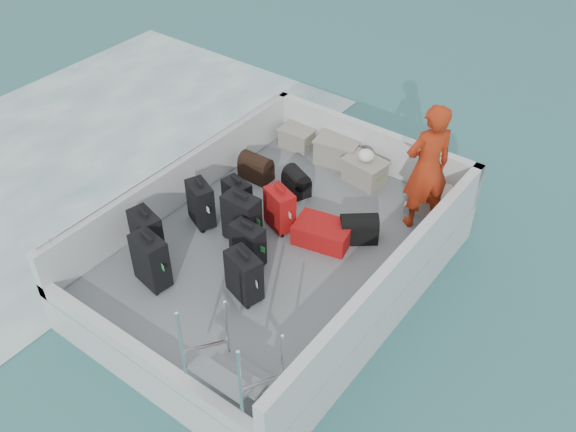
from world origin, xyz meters
name	(u,v)px	position (x,y,z in m)	size (l,w,h in m)	color
ground	(277,279)	(0.00, 0.00, 0.00)	(160.00, 160.00, 0.00)	#16464E
wake_foam	(62,164)	(-4.80, 0.00, 0.00)	(10.00, 10.00, 0.00)	white
ferry_hull	(276,263)	(0.00, 0.00, 0.30)	(3.60, 5.00, 0.60)	silver
deck	(276,247)	(0.00, 0.00, 0.61)	(3.30, 4.70, 0.02)	slate
deck_fittings	(282,249)	(0.35, -0.32, 0.99)	(3.60, 5.00, 0.90)	silver
suitcase_0	(147,236)	(-1.22, -1.16, 0.98)	(0.46, 0.26, 0.71)	black
suitcase_1	(201,204)	(-1.15, -0.22, 0.95)	(0.44, 0.25, 0.66)	black
suitcase_2	(237,199)	(-0.85, 0.21, 0.91)	(0.41, 0.24, 0.59)	black
suitcase_3	(151,261)	(-0.83, -1.47, 0.98)	(0.48, 0.28, 0.72)	black
suitcase_4	(242,219)	(-0.46, -0.16, 0.98)	(0.49, 0.29, 0.72)	black
suitcase_5	(280,209)	(-0.22, 0.37, 0.93)	(0.44, 0.27, 0.61)	#9C110C
suitcase_6	(244,276)	(0.24, -0.95, 0.94)	(0.47, 0.28, 0.64)	black
suitcase_7	(248,245)	(-0.10, -0.47, 0.92)	(0.43, 0.25, 0.61)	black
suitcase_8	(323,233)	(0.44, 0.47, 0.77)	(0.50, 0.75, 0.30)	#9C110C
duffel_0	(256,169)	(-1.22, 1.07, 0.78)	(0.50, 0.30, 0.32)	black
duffel_1	(296,184)	(-0.50, 1.14, 0.78)	(0.40, 0.30, 0.32)	black
duffel_2	(359,230)	(0.81, 0.80, 0.78)	(0.51, 0.30, 0.32)	black
crate_0	(297,139)	(-1.24, 2.17, 0.77)	(0.51, 0.35, 0.31)	gray
crate_1	(337,151)	(-0.47, 2.20, 0.82)	(0.65, 0.45, 0.39)	gray
crate_2	(365,172)	(0.16, 2.00, 0.80)	(0.59, 0.41, 0.36)	gray
crate_3	(427,200)	(1.25, 1.95, 0.79)	(0.57, 0.39, 0.34)	gray
yellow_bag	(439,197)	(1.32, 2.20, 0.73)	(0.28, 0.26, 0.22)	gold
white_bag	(366,157)	(0.16, 2.00, 1.07)	(0.24, 0.24, 0.18)	white
passenger	(427,167)	(1.30, 1.63, 1.56)	(0.69, 0.45, 1.88)	red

